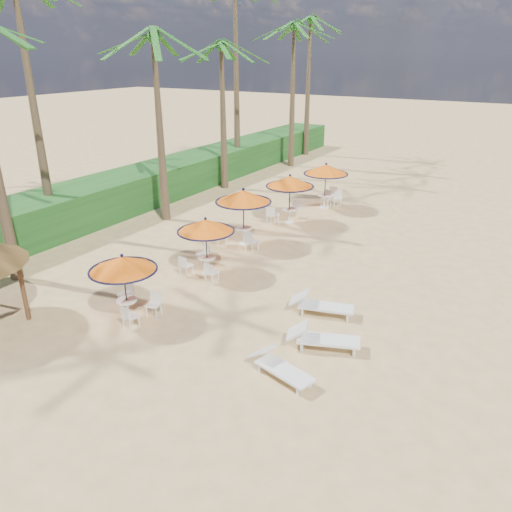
% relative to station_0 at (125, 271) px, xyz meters
% --- Properties ---
extents(ground, '(160.00, 160.00, 0.00)m').
position_rel_station_0_xyz_m(ground, '(4.96, 0.02, -1.58)').
color(ground, tan).
rests_on(ground, ground).
extents(scrub_hedge, '(3.00, 40.00, 1.80)m').
position_rel_station_0_xyz_m(scrub_hedge, '(-8.54, 11.02, -0.68)').
color(scrub_hedge, '#194716').
rests_on(scrub_hedge, ground).
extents(station_0, '(2.07, 2.07, 2.16)m').
position_rel_station_0_xyz_m(station_0, '(0.00, 0.00, 0.00)').
color(station_0, black).
rests_on(station_0, ground).
extents(station_1, '(2.11, 2.11, 2.21)m').
position_rel_station_0_xyz_m(station_1, '(0.06, 3.96, 0.03)').
color(station_1, black).
rests_on(station_1, ground).
extents(station_2, '(2.38, 2.38, 2.48)m').
position_rel_station_0_xyz_m(station_2, '(-0.37, 7.23, 0.31)').
color(station_2, black).
rests_on(station_2, ground).
extents(station_3, '(2.29, 2.29, 2.39)m').
position_rel_station_0_xyz_m(station_3, '(-0.09, 10.83, 0.17)').
color(station_3, black).
rests_on(station_3, ground).
extents(station_4, '(2.31, 2.38, 2.41)m').
position_rel_station_0_xyz_m(station_4, '(0.47, 14.11, 0.18)').
color(station_4, black).
rests_on(station_4, ground).
extents(lounger_near, '(1.96, 1.06, 0.67)m').
position_rel_station_0_xyz_m(lounger_near, '(5.46, -0.29, -1.27)').
color(lounger_near, white).
rests_on(lounger_near, ground).
extents(lounger_mid, '(2.12, 1.31, 0.73)m').
position_rel_station_0_xyz_m(lounger_mid, '(5.83, 1.47, -1.24)').
color(lounger_mid, white).
rests_on(lounger_mid, ground).
extents(lounger_far, '(2.10, 1.12, 0.72)m').
position_rel_station_0_xyz_m(lounger_far, '(4.99, 3.26, -1.25)').
color(lounger_far, white).
rests_on(lounger_far, ground).
extents(palm_3, '(5.00, 5.00, 8.55)m').
position_rel_station_0_xyz_m(palm_3, '(-5.50, 8.20, 6.21)').
color(palm_3, brown).
rests_on(palm_3, ground).
extents(palm_4, '(5.00, 5.00, 8.22)m').
position_rel_station_0_xyz_m(palm_4, '(-6.47, 14.79, 5.90)').
color(palm_4, brown).
rests_on(palm_4, ground).
extents(palm_6, '(5.00, 5.00, 9.46)m').
position_rel_station_0_xyz_m(palm_6, '(-5.88, 22.42, 7.06)').
color(palm_6, brown).
rests_on(palm_6, ground).
extents(palm_7, '(5.00, 5.00, 10.05)m').
position_rel_station_0_xyz_m(palm_7, '(-6.76, 26.73, 7.61)').
color(palm_7, brown).
rests_on(palm_7, ground).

